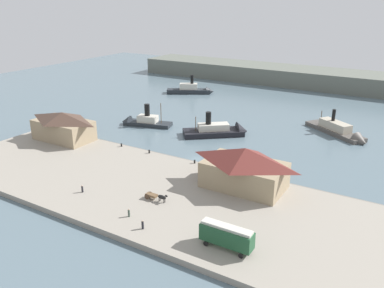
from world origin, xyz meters
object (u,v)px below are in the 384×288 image
ferry_departing_north (193,90)px  ferry_moored_east (222,131)px  pedestrian_near_east_shed (82,189)px  ferry_mid_harbor (142,121)px  mooring_post_center_east (121,145)px  mooring_post_west (149,152)px  ferry_shed_central_terminal (63,126)px  ferry_approaching_west (341,132)px  mooring_post_east (195,162)px  ferry_shed_customs_shed (245,167)px  street_tram (227,235)px  horse_cart (156,196)px  pedestrian_at_waters_edge (129,213)px  pedestrian_near_cart (143,225)px

ferry_departing_north → ferry_moored_east: bearing=-50.2°
pedestrian_near_east_shed → ferry_mid_harbor: size_ratio=0.09×
mooring_post_center_east → mooring_post_west: 9.78m
mooring_post_center_east → ferry_shed_central_terminal: bearing=-167.5°
mooring_post_center_east → ferry_approaching_west: 67.81m
mooring_post_east → ferry_approaching_west: (26.68, 44.93, -0.37)m
ferry_shed_customs_shed → pedestrian_near_east_shed: size_ratio=10.76×
street_tram → ferry_shed_customs_shed: bearing=107.0°
ferry_shed_customs_shed → mooring_post_center_east: (-40.01, 5.58, -4.22)m
ferry_approaching_west → ferry_mid_harbor: bearing=-159.0°
mooring_post_center_east → ferry_approaching_west: bearing=41.8°
ferry_shed_central_terminal → ferry_departing_north: bearing=90.7°
ferry_mid_harbor → ferry_departing_north: size_ratio=0.88×
horse_cart → pedestrian_near_east_shed: horse_cart is taller
pedestrian_at_waters_edge → ferry_departing_north: (-45.62, 100.35, -0.40)m
horse_cart → ferry_approaching_west: ferry_approaching_west is taller
pedestrian_near_cart → mooring_post_center_east: size_ratio=1.96×
ferry_shed_central_terminal → mooring_post_center_east: (18.36, 4.07, -3.77)m
ferry_shed_central_terminal → mooring_post_west: 28.67m
horse_cart → street_tram: bearing=-20.8°
ferry_departing_north → mooring_post_west: bearing=-68.0°
street_tram → pedestrian_at_waters_edge: size_ratio=5.54×
horse_cart → mooring_post_center_east: (-26.96, 20.67, -0.49)m
ferry_departing_north → horse_cart: bearing=-63.4°
ferry_shed_customs_shed → pedestrian_at_waters_edge: size_ratio=10.72×
mooring_post_center_east → ferry_mid_harbor: 24.15m
ferry_shed_central_terminal → pedestrian_at_waters_edge: bearing=-28.8°
pedestrian_near_east_shed → ferry_moored_east: bearing=82.6°
pedestrian_near_cart → ferry_departing_north: (-50.54, 102.42, -0.44)m
horse_cart → mooring_post_center_east: horse_cart is taller
horse_cart → pedestrian_at_waters_edge: bearing=-94.2°
ferry_shed_central_terminal → street_tram: size_ratio=1.92×
mooring_post_center_east → ferry_moored_east: bearing=56.1°
ferry_shed_customs_shed → horse_cart: 20.30m
horse_cart → ferry_mid_harbor: (-36.75, 42.75, -0.84)m
ferry_shed_central_terminal → ferry_mid_harbor: (8.57, 26.15, -4.12)m
street_tram → ferry_departing_north: ferry_departing_north is taller
horse_cart → mooring_post_east: 21.18m
mooring_post_east → pedestrian_at_waters_edge: bearing=-85.1°
ferry_approaching_west → ferry_moored_east: size_ratio=1.13×
ferry_shed_customs_shed → mooring_post_center_east: ferry_shed_customs_shed is taller
pedestrian_near_cart → street_tram: bearing=9.0°
horse_cart → mooring_post_west: bearing=129.8°
ferry_approaching_west → pedestrian_near_east_shed: bearing=-118.9°
ferry_shed_customs_shed → mooring_post_west: (-30.24, 5.55, -4.22)m
pedestrian_at_waters_edge → mooring_post_east: 29.09m
street_tram → mooring_post_west: bearing=142.8°
pedestrian_near_east_shed → mooring_post_east: (12.68, 26.21, -0.31)m
mooring_post_center_east → horse_cart: bearing=-37.5°
mooring_post_west → ferry_departing_north: size_ratio=0.04×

